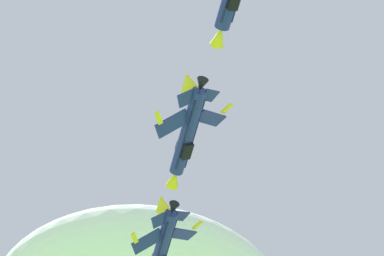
{
  "coord_description": "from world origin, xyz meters",
  "views": [
    {
      "loc": [
        2.22,
        0.91,
        1.68
      ],
      "look_at": [
        8.0,
        64.2,
        91.69
      ],
      "focal_mm": 87.4,
      "sensor_mm": 36.0,
      "label": 1
    }
  ],
  "objects": [
    {
      "name": "fighter_jet_right_wing",
      "position": [
        7.45,
        64.66,
        91.07
      ],
      "size": [
        9.32,
        15.95,
        5.43
      ],
      "rotation": [
        0.0,
        -0.53,
        0.14
      ],
      "color": "navy"
    },
    {
      "name": "fighter_jet_left_wing",
      "position": [
        5.78,
        84.49,
        92.62
      ],
      "size": [
        9.41,
        15.95,
        5.38
      ],
      "rotation": [
        0.0,
        -0.51,
        0.14
      ],
      "color": "navy"
    }
  ]
}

